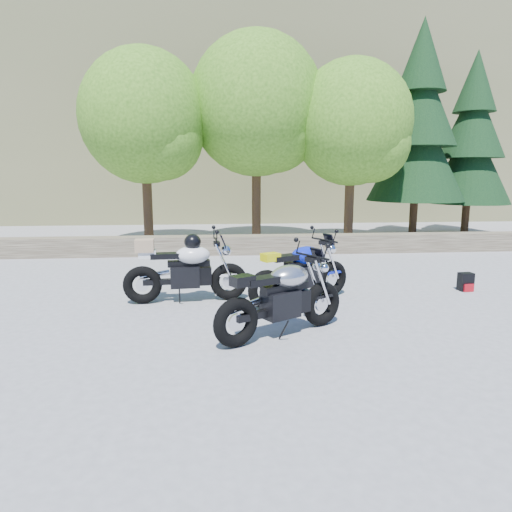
# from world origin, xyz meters

# --- Properties ---
(ground) EXTENTS (90.00, 90.00, 0.00)m
(ground) POSITION_xyz_m (0.00, 0.00, 0.00)
(ground) COLOR gray
(ground) RESTS_ON ground
(stone_wall) EXTENTS (22.00, 0.55, 0.50)m
(stone_wall) POSITION_xyz_m (0.00, 5.50, 0.25)
(stone_wall) COLOR #4C4032
(stone_wall) RESTS_ON ground
(hillside) EXTENTS (80.00, 30.00, 15.00)m
(hillside) POSITION_xyz_m (3.00, 28.00, 7.50)
(hillside) COLOR #696A42
(hillside) RESTS_ON ground
(tree_decid_left) EXTENTS (3.67, 3.67, 5.62)m
(tree_decid_left) POSITION_xyz_m (-2.39, 7.14, 3.63)
(tree_decid_left) COLOR #382314
(tree_decid_left) RESTS_ON ground
(tree_decid_mid) EXTENTS (4.08, 4.08, 6.24)m
(tree_decid_mid) POSITION_xyz_m (0.91, 7.54, 4.04)
(tree_decid_mid) COLOR #382314
(tree_decid_mid) RESTS_ON ground
(tree_decid_right) EXTENTS (3.54, 3.54, 5.41)m
(tree_decid_right) POSITION_xyz_m (3.71, 6.94, 3.50)
(tree_decid_right) COLOR #382314
(tree_decid_right) RESTS_ON ground
(conifer_near) EXTENTS (3.17, 3.17, 7.06)m
(conifer_near) POSITION_xyz_m (6.20, 8.20, 3.68)
(conifer_near) COLOR #382314
(conifer_near) RESTS_ON ground
(conifer_far) EXTENTS (2.82, 2.82, 6.27)m
(conifer_far) POSITION_xyz_m (8.40, 8.80, 3.27)
(conifer_far) COLOR #382314
(conifer_far) RESTS_ON ground
(silver_bike) EXTENTS (1.89, 1.17, 1.05)m
(silver_bike) POSITION_xyz_m (0.39, -0.89, 0.51)
(silver_bike) COLOR black
(silver_bike) RESTS_ON ground
(white_bike) EXTENTS (2.10, 0.66, 1.16)m
(white_bike) POSITION_xyz_m (-1.01, 0.88, 0.57)
(white_bike) COLOR black
(white_bike) RESTS_ON ground
(blue_bike) EXTENTS (1.90, 1.09, 1.04)m
(blue_bike) POSITION_xyz_m (0.94, 0.71, 0.50)
(blue_bike) COLOR black
(blue_bike) RESTS_ON ground
(backpack) EXTENTS (0.27, 0.24, 0.34)m
(backpack) POSITION_xyz_m (4.14, 1.17, 0.16)
(backpack) COLOR black
(backpack) RESTS_ON ground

